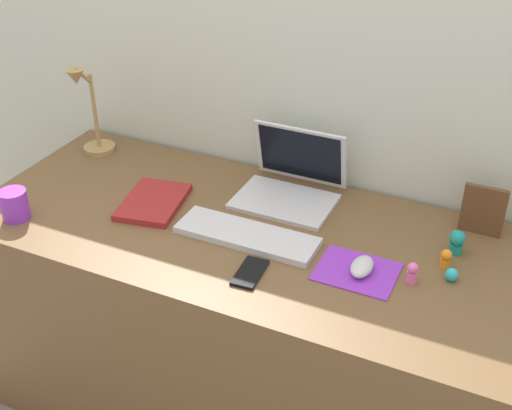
{
  "coord_description": "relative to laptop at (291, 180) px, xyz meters",
  "views": [
    {
      "loc": [
        0.69,
        -1.45,
        1.82
      ],
      "look_at": [
        0.01,
        0.0,
        0.83
      ],
      "focal_mm": 46.96,
      "sensor_mm": 36.0,
      "label": 1
    }
  ],
  "objects": [
    {
      "name": "ground_plane",
      "position": [
        -0.02,
        -0.23,
        -0.79
      ],
      "size": [
        6.0,
        6.0,
        0.0
      ],
      "primitive_type": "plane",
      "color": "slate"
    },
    {
      "name": "coffee_mug",
      "position": [
        -0.69,
        -0.47,
        -0.01
      ],
      "size": [
        0.08,
        0.08,
        0.09
      ],
      "primitive_type": "cylinder",
      "color": "purple",
      "rests_on": "desk"
    },
    {
      "name": "cell_phone",
      "position": [
        0.06,
        -0.42,
        -0.05
      ],
      "size": [
        0.07,
        0.13,
        0.01
      ],
      "primitive_type": "cube",
      "rotation": [
        0.0,
        0.0,
        0.07
      ],
      "color": "black",
      "rests_on": "desk"
    },
    {
      "name": "toy_figurine_cyan",
      "position": [
        0.54,
        -0.22,
        -0.04
      ],
      "size": [
        0.03,
        0.03,
        0.04
      ],
      "primitive_type": "ellipsoid",
      "color": "#28B7CC",
      "rests_on": "desk"
    },
    {
      "name": "toy_figurine_orange",
      "position": [
        0.51,
        -0.17,
        -0.03
      ],
      "size": [
        0.03,
        0.03,
        0.05
      ],
      "color": "orange",
      "rests_on": "desk"
    },
    {
      "name": "desk",
      "position": [
        -0.02,
        -0.23,
        -0.42
      ],
      "size": [
        1.7,
        0.72,
        0.74
      ],
      "primitive_type": "cube",
      "color": "brown",
      "rests_on": "ground_plane"
    },
    {
      "name": "back_wall",
      "position": [
        -0.02,
        0.17,
        -0.01
      ],
      "size": [
        2.9,
        0.05,
        1.56
      ],
      "primitive_type": "cube",
      "color": "beige",
      "rests_on": "ground_plane"
    },
    {
      "name": "picture_frame",
      "position": [
        0.57,
        0.03,
        0.02
      ],
      "size": [
        0.12,
        0.02,
        0.15
      ],
      "primitive_type": "cube",
      "color": "brown",
      "rests_on": "desk"
    },
    {
      "name": "toy_figurine_pink",
      "position": [
        0.45,
        -0.27,
        -0.02
      ],
      "size": [
        0.03,
        0.03,
        0.06
      ],
      "color": "pink",
      "rests_on": "desk"
    },
    {
      "name": "laptop",
      "position": [
        0.0,
        0.0,
        0.0
      ],
      "size": [
        0.3,
        0.26,
        0.21
      ],
      "color": "silver",
      "rests_on": "desk"
    },
    {
      "name": "desk_lamp",
      "position": [
        -0.73,
        -0.03,
        0.1
      ],
      "size": [
        0.11,
        0.16,
        0.33
      ],
      "color": "#A5844C",
      "rests_on": "desk"
    },
    {
      "name": "mousepad",
      "position": [
        0.31,
        -0.29,
        -0.05
      ],
      "size": [
        0.21,
        0.17,
        0.0
      ],
      "primitive_type": "cube",
      "color": "purple",
      "rests_on": "desk"
    },
    {
      "name": "toy_figurine_teal",
      "position": [
        0.53,
        -0.1,
        -0.01
      ],
      "size": [
        0.04,
        0.04,
        0.07
      ],
      "color": "teal",
      "rests_on": "desk"
    },
    {
      "name": "keyboard",
      "position": [
        -0.02,
        -0.27,
        -0.04
      ],
      "size": [
        0.41,
        0.13,
        0.02
      ],
      "primitive_type": "cube",
      "color": "silver",
      "rests_on": "desk"
    },
    {
      "name": "mouse",
      "position": [
        0.32,
        -0.29,
        -0.03
      ],
      "size": [
        0.06,
        0.1,
        0.03
      ],
      "primitive_type": "ellipsoid",
      "color": "silver",
      "rests_on": "mousepad"
    },
    {
      "name": "notebook_pad",
      "position": [
        -0.36,
        -0.23,
        -0.04
      ],
      "size": [
        0.21,
        0.27,
        0.02
      ],
      "primitive_type": "cube",
      "rotation": [
        0.0,
        0.0,
        0.19
      ],
      "color": "maroon",
      "rests_on": "desk"
    }
  ]
}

